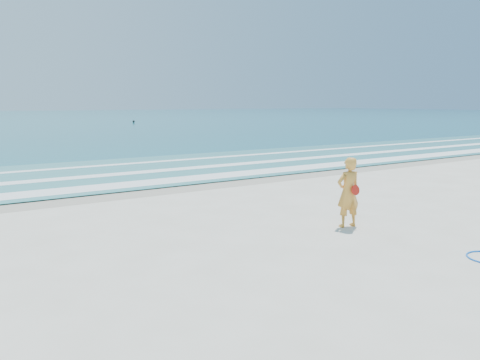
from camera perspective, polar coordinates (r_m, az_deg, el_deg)
ground at (r=10.88m, az=10.87°, el=-8.19°), size 400.00×400.00×0.00m
wet_sand at (r=18.26m, az=-9.00°, el=-0.98°), size 400.00×2.40×0.00m
shallow at (r=22.86m, az=-14.10°, el=1.04°), size 400.00×10.00×0.01m
foam_near at (r=19.43m, az=-10.56°, el=-0.25°), size 400.00×1.40×0.01m
foam_mid at (r=22.11m, az=-13.43°, el=0.81°), size 400.00×0.90×0.01m
foam_far at (r=25.22m, az=-15.95°, el=1.74°), size 400.00×0.60×0.01m
buoy at (r=78.91m, az=-12.84°, el=6.97°), size 0.38×0.38×0.38m
woman at (r=12.63m, az=13.05°, el=-1.47°), size 0.74×0.55×1.86m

